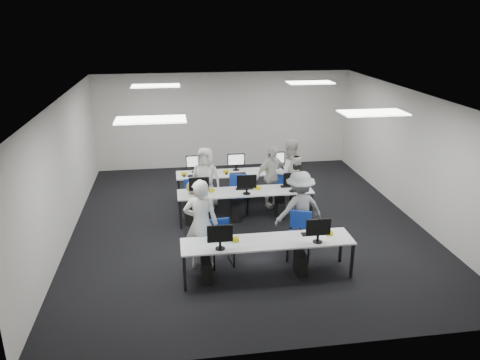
{
  "coord_description": "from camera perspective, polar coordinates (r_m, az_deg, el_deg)",
  "views": [
    {
      "loc": [
        -1.65,
        -10.0,
        4.7
      ],
      "look_at": [
        -0.12,
        0.24,
        1.0
      ],
      "focal_mm": 35.0,
      "sensor_mm": 36.0,
      "label": 1
    }
  ],
  "objects": [
    {
      "name": "equipment_back",
      "position": [
        12.54,
        0.49,
        -0.59
      ],
      "size": [
        2.91,
        0.41,
        1.19
      ],
      "color": "white",
      "rests_on": "desk_back"
    },
    {
      "name": "chair_7",
      "position": [
        12.19,
        4.96,
        -1.58
      ],
      "size": [
        0.59,
        0.62,
        0.93
      ],
      "rotation": [
        0.0,
        0.0,
        -0.33
      ],
      "color": "navy",
      "rests_on": "ground"
    },
    {
      "name": "chair_1",
      "position": [
        9.62,
        7.2,
        -7.72
      ],
      "size": [
        0.6,
        0.63,
        0.94
      ],
      "rotation": [
        0.0,
        0.0,
        -0.36
      ],
      "color": "navy",
      "rests_on": "ground"
    },
    {
      "name": "equipment_mid",
      "position": [
        11.16,
        -0.3,
        -3.22
      ],
      "size": [
        2.91,
        0.41,
        1.19
      ],
      "color": "white",
      "rests_on": "desk_mid"
    },
    {
      "name": "desk_back",
      "position": [
        12.38,
        -0.36,
        0.73
      ],
      "size": [
        3.2,
        0.7,
        0.73
      ],
      "color": "silver",
      "rests_on": "ground"
    },
    {
      "name": "student_2",
      "position": [
        11.7,
        -4.21,
        0.16
      ],
      "size": [
        0.92,
        0.76,
        1.6
      ],
      "primitive_type": "imported",
      "rotation": [
        0.0,
        0.0,
        -0.38
      ],
      "color": "beige",
      "rests_on": "ground"
    },
    {
      "name": "handbag",
      "position": [
        10.92,
        -5.58,
        -0.83
      ],
      "size": [
        0.4,
        0.25,
        0.32
      ],
      "primitive_type": "ellipsoid",
      "rotation": [
        0.0,
        0.0,
        -0.01
      ],
      "color": "olive",
      "rests_on": "desk_mid"
    },
    {
      "name": "student_0",
      "position": [
        8.98,
        -4.77,
        -5.39
      ],
      "size": [
        0.72,
        0.54,
        1.81
      ],
      "primitive_type": "imported",
      "rotation": [
        0.0,
        0.0,
        2.98
      ],
      "color": "beige",
      "rests_on": "ground"
    },
    {
      "name": "room",
      "position": [
        10.63,
        0.85,
        2.14
      ],
      "size": [
        9.0,
        9.02,
        3.0
      ],
      "color": "black",
      "rests_on": "ground"
    },
    {
      "name": "equipment_front",
      "position": [
        8.85,
        2.12,
        -9.7
      ],
      "size": [
        2.51,
        0.41,
        1.19
      ],
      "color": "#0C539E",
      "rests_on": "desk_front"
    },
    {
      "name": "dslr_camera",
      "position": [
        9.71,
        6.97,
        1.62
      ],
      "size": [
        0.18,
        0.21,
        0.1
      ],
      "primitive_type": "cube",
      "rotation": [
        0.0,
        0.0,
        3.37
      ],
      "color": "black",
      "rests_on": "photographer"
    },
    {
      "name": "student_1",
      "position": [
        11.88,
        5.99,
        0.85
      ],
      "size": [
        0.9,
        0.72,
        1.78
      ],
      "primitive_type": "imported",
      "rotation": [
        0.0,
        0.0,
        3.19
      ],
      "color": "beige",
      "rests_on": "ground"
    },
    {
      "name": "photographer",
      "position": [
        9.88,
        7.25,
        -3.57
      ],
      "size": [
        1.18,
        0.84,
        1.66
      ],
      "primitive_type": "imported",
      "rotation": [
        0.0,
        0.0,
        3.37
      ],
      "color": "slate",
      "rests_on": "ground"
    },
    {
      "name": "chair_5",
      "position": [
        11.93,
        -4.8,
        -2.21
      ],
      "size": [
        0.51,
        0.54,
        0.84
      ],
      "rotation": [
        0.0,
        0.0,
        0.26
      ],
      "color": "navy",
      "rests_on": "ground"
    },
    {
      "name": "chair_0",
      "position": [
        9.33,
        -2.29,
        -8.6
      ],
      "size": [
        0.49,
        0.53,
        0.89
      ],
      "rotation": [
        0.0,
        0.0,
        0.13
      ],
      "color": "navy",
      "rests_on": "ground"
    },
    {
      "name": "chair_2",
      "position": [
        11.63,
        -5.68,
        -2.83
      ],
      "size": [
        0.46,
        0.5,
        0.85
      ],
      "rotation": [
        0.0,
        0.0,
        0.11
      ],
      "color": "navy",
      "rests_on": "ground"
    },
    {
      "name": "chair_3",
      "position": [
        11.66,
        -0.13,
        -2.59
      ],
      "size": [
        0.46,
        0.5,
        0.89
      ],
      "rotation": [
        0.0,
        0.0,
        -0.05
      ],
      "color": "navy",
      "rests_on": "ground"
    },
    {
      "name": "desk_front",
      "position": [
        8.75,
        3.37,
        -7.7
      ],
      "size": [
        3.2,
        0.7,
        0.73
      ],
      "color": "silver",
      "rests_on": "ground"
    },
    {
      "name": "student_3",
      "position": [
        11.85,
        3.86,
        0.43
      ],
      "size": [
        1.02,
        0.72,
        1.6
      ],
      "primitive_type": "imported",
      "rotation": [
        0.0,
        0.0,
        0.4
      ],
      "color": "beige",
      "rests_on": "ground"
    },
    {
      "name": "chair_4",
      "position": [
        12.04,
        5.25,
        -1.93
      ],
      "size": [
        0.53,
        0.56,
        0.9
      ],
      "rotation": [
        0.0,
        0.0,
        -0.21
      ],
      "color": "navy",
      "rests_on": "ground"
    },
    {
      "name": "ceiling_panels",
      "position": [
        10.28,
        0.89,
        10.07
      ],
      "size": [
        5.2,
        4.6,
        0.02
      ],
      "color": "white",
      "rests_on": "room"
    },
    {
      "name": "desk_mid",
      "position": [
        11.08,
        0.66,
        -1.59
      ],
      "size": [
        3.2,
        0.7,
        0.73
      ],
      "color": "silver",
      "rests_on": "ground"
    },
    {
      "name": "chair_6",
      "position": [
        11.95,
        -0.12,
        -1.93
      ],
      "size": [
        0.57,
        0.6,
        0.95
      ],
      "rotation": [
        0.0,
        0.0,
        -0.23
      ],
      "color": "navy",
      "rests_on": "ground"
    }
  ]
}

